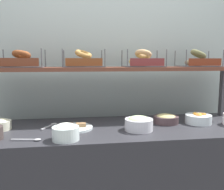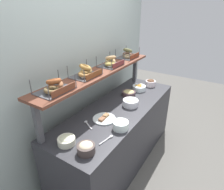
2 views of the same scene
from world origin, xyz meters
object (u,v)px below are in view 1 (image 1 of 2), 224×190
Objects in this scene: bowl_cream_cheese at (66,132)px; bagel_basket_sesame at (143,61)px; bagel_basket_poppy at (198,61)px; bagel_basket_cinnamon_raisin at (21,61)px; bowl_scallion_spread at (139,123)px; bowl_fruit_salad at (198,118)px; bowl_hummus at (166,119)px; serving_plate_white at (75,127)px; serving_spoon_near_plate at (51,125)px; serving_spoon_by_edge at (31,140)px; bagel_basket_everything at (83,61)px.

bagel_basket_sesame reaches higher than bowl_cream_cheese.
bagel_basket_cinnamon_raisin is at bearing -179.23° from bagel_basket_poppy.
bowl_scallion_spread is 0.99× the size of bowl_fruit_salad.
bowl_cream_cheese is at bearing -56.28° from bagel_basket_cinnamon_raisin.
bowl_scallion_spread is at bearing -23.85° from bagel_basket_cinnamon_raisin.
serving_plate_white is (-0.70, -0.06, -0.02)m from bowl_hummus.
bagel_basket_cinnamon_raisin is (-1.10, 0.21, 0.44)m from bowl_hummus.
bagel_basket_cinnamon_raisin is (-0.84, 0.37, 0.43)m from bowl_scallion_spread.
bagel_basket_poppy reaches higher than serving_spoon_near_plate.
bowl_fruit_salad is 1.23m from serving_spoon_by_edge.
bagel_basket_cinnamon_raisin reaches higher than bowl_cream_cheese.
bowl_fruit_salad reaches higher than serving_spoon_by_edge.
bowl_cream_cheese is at bearing -154.47° from bagel_basket_poppy.
bowl_cream_cheese is 1.03× the size of serving_spoon_near_plate.
bowl_scallion_spread is 0.52m from bowl_cream_cheese.
bagel_basket_poppy reaches higher than serving_plate_white.
serving_spoon_near_plate is 0.90m from bagel_basket_sesame.
serving_spoon_near_plate is 0.55m from bagel_basket_cinnamon_raisin.
bowl_cream_cheese is 0.49× the size of bagel_basket_cinnamon_raisin.
bagel_basket_everything is at bearing 76.21° from bowl_cream_cheese.
bagel_basket_poppy is at bearing 21.34° from serving_spoon_by_edge.
bagel_basket_everything is at bearing 75.06° from serving_plate_white.
bowl_scallion_spread is 0.68m from bagel_basket_everything.
bowl_scallion_spread is 1.01m from bagel_basket_cinnamon_raisin.
serving_plate_white is 1.60× the size of serving_spoon_near_plate.
serving_plate_white is (0.05, 0.24, -0.04)m from bowl_cream_cheese.
bagel_basket_everything is 0.49m from bagel_basket_sesame.
bagel_basket_cinnamon_raisin reaches higher than serving_spoon_by_edge.
bagel_basket_poppy reaches higher than bagel_basket_sesame.
serving_spoon_near_plate is (-0.62, 0.20, -0.04)m from bowl_scallion_spread.
bagel_basket_poppy is (0.49, 0.01, -0.00)m from bagel_basket_sesame.
serving_spoon_by_edge is (-1.21, -0.25, -0.03)m from bowl_fruit_salad.
serving_plate_white is 0.76× the size of bagel_basket_cinnamon_raisin.
bowl_fruit_salad is 0.25m from bowl_hummus.
bagel_basket_cinnamon_raisin is (-1.34, 0.25, 0.44)m from bowl_fruit_salad.
bowl_cream_cheese is at bearing -103.79° from bagel_basket_everything.
bowl_fruit_salad is at bearing -34.56° from bagel_basket_sesame.
bowl_fruit_salad is 0.61× the size of bagel_basket_sesame.
bowl_cream_cheese is 0.64× the size of serving_plate_white.
bagel_basket_poppy reaches higher than bowl_scallion_spread.
bagel_basket_cinnamon_raisin is 1.46m from bagel_basket_poppy.
bowl_hummus reaches higher than serving_spoon_by_edge.
bowl_hummus is 0.61m from bagel_basket_poppy.
bowl_scallion_spread is 0.52m from bowl_fruit_salad.
serving_spoon_by_edge is (-0.09, -0.33, 0.00)m from serving_spoon_near_plate.
bagel_basket_poppy reaches higher than serving_spoon_by_edge.
bowl_hummus is at bearing 169.16° from bowl_fruit_salad.
serving_plate_white is 0.20m from serving_spoon_near_plate.
bowl_cream_cheese is 0.92m from bagel_basket_sesame.
bagel_basket_cinnamon_raisin is 0.97m from bagel_basket_sesame.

